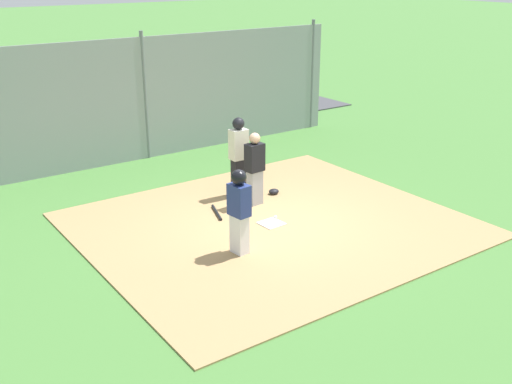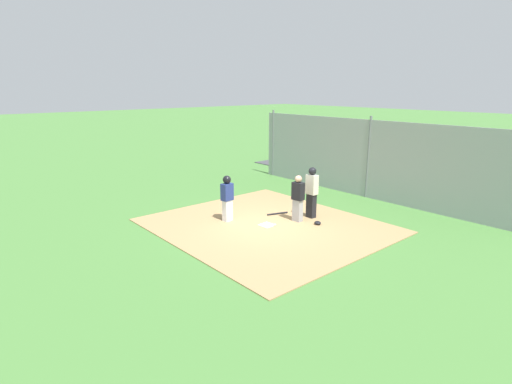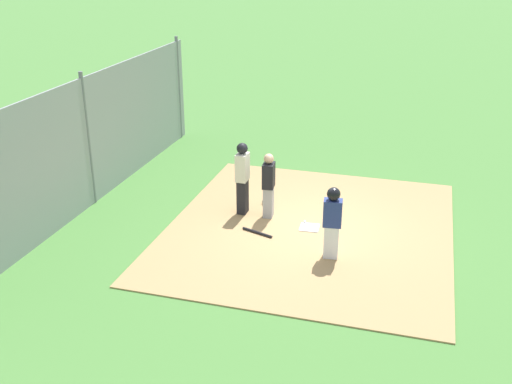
% 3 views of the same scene
% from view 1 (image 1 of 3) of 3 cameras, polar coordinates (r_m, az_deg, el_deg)
% --- Properties ---
extents(ground_plane, '(140.00, 140.00, 0.00)m').
position_cam_1_polar(ground_plane, '(12.25, 1.46, -3.13)').
color(ground_plane, '#477A38').
extents(dirt_infield, '(7.20, 6.40, 0.03)m').
position_cam_1_polar(dirt_infield, '(12.24, 1.46, -3.07)').
color(dirt_infield, '#A88456').
rests_on(dirt_infield, ground_plane).
extents(home_plate, '(0.46, 0.46, 0.02)m').
position_cam_1_polar(home_plate, '(12.23, 1.46, -2.96)').
color(home_plate, white).
rests_on(home_plate, dirt_infield).
extents(catcher, '(0.40, 0.29, 1.59)m').
position_cam_1_polar(catcher, '(12.96, -0.12, 2.29)').
color(catcher, '#9E9EA3').
rests_on(catcher, dirt_infield).
extents(umpire, '(0.38, 0.27, 1.79)m').
position_cam_1_polar(umpire, '(13.45, -1.63, 3.51)').
color(umpire, black).
rests_on(umpire, dirt_infield).
extents(runner, '(0.30, 0.41, 1.58)m').
position_cam_1_polar(runner, '(10.71, -1.59, -1.39)').
color(runner, silver).
rests_on(runner, dirt_infield).
extents(baseball_bat, '(0.32, 0.77, 0.06)m').
position_cam_1_polar(baseball_bat, '(12.73, -3.71, -1.92)').
color(baseball_bat, black).
rests_on(baseball_bat, dirt_infield).
extents(catcher_mask, '(0.24, 0.20, 0.12)m').
position_cam_1_polar(catcher_mask, '(13.78, 1.68, 0.05)').
color(catcher_mask, black).
rests_on(catcher_mask, dirt_infield).
extents(baseball, '(0.07, 0.07, 0.07)m').
position_cam_1_polar(baseball, '(12.46, 1.83, -2.37)').
color(baseball, white).
rests_on(baseball, dirt_infield).
extents(backstop_fence, '(12.00, 0.10, 3.35)m').
position_cam_1_polar(backstop_fence, '(16.38, -10.35, 8.58)').
color(backstop_fence, '#93999E').
rests_on(backstop_fence, ground_plane).
extents(parking_lot, '(18.00, 5.20, 0.04)m').
position_cam_1_polar(parking_lot, '(20.48, -15.09, 6.05)').
color(parking_lot, '#424247').
rests_on(parking_lot, ground_plane).
extents(parked_car_blue, '(4.27, 2.02, 1.28)m').
position_cam_1_polar(parked_car_blue, '(19.77, -14.39, 7.37)').
color(parked_car_blue, '#28428C').
rests_on(parked_car_blue, parking_lot).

